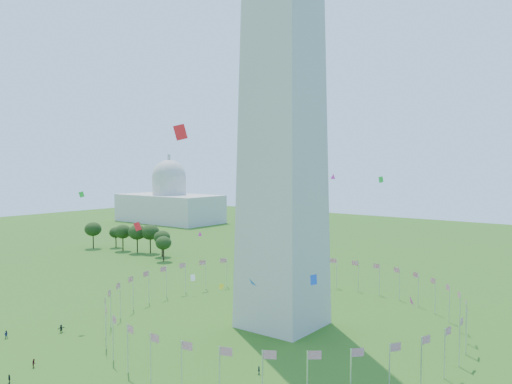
% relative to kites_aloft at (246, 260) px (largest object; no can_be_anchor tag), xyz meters
% --- Properties ---
extents(flag_ring, '(80.24, 80.24, 9.00)m').
position_rel_kites_aloft_xyz_m(flag_ring, '(-7.38, 22.99, -15.30)').
color(flag_ring, silver).
rests_on(flag_ring, ground).
extents(capitol_building, '(70.00, 35.00, 46.00)m').
position_rel_kites_aloft_xyz_m(capitol_building, '(-187.38, 152.99, 3.20)').
color(capitol_building, beige).
rests_on(capitol_building, ground).
extents(kites_aloft, '(110.91, 66.86, 38.61)m').
position_rel_kites_aloft_xyz_m(kites_aloft, '(0.00, 0.00, 0.00)').
color(kites_aloft, blue).
rests_on(kites_aloft, ground).
extents(tree_line_west, '(55.22, 15.76, 12.10)m').
position_rel_kites_aloft_xyz_m(tree_line_west, '(-113.50, 64.03, -14.21)').
color(tree_line_west, '#254316').
rests_on(tree_line_west, ground).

